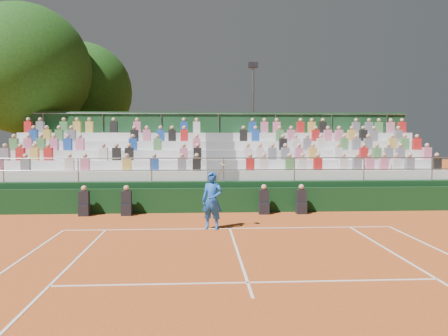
{
  "coord_description": "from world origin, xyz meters",
  "views": [
    {
      "loc": [
        -1.0,
        -14.45,
        3.06
      ],
      "look_at": [
        0.0,
        3.5,
        1.8
      ],
      "focal_mm": 35.0,
      "sensor_mm": 36.0,
      "label": 1
    }
  ],
  "objects": [
    {
      "name": "ground",
      "position": [
        0.0,
        0.0,
        0.0
      ],
      "size": [
        90.0,
        90.0,
        0.0
      ],
      "primitive_type": "plane",
      "color": "#C05320",
      "rests_on": "ground"
    },
    {
      "name": "floodlight_mast",
      "position": [
        2.36,
        13.1,
        4.55
      ],
      "size": [
        0.6,
        0.25,
        7.77
      ],
      "color": "gray",
      "rests_on": "ground"
    },
    {
      "name": "tennis_player",
      "position": [
        -0.59,
        -0.02,
        0.97
      ],
      "size": [
        0.94,
        0.65,
        2.22
      ],
      "color": "blue",
      "rests_on": "ground"
    },
    {
      "name": "courtside_wall",
      "position": [
        0.0,
        3.2,
        0.5
      ],
      "size": [
        20.0,
        0.15,
        1.0
      ],
      "primitive_type": "cube",
      "color": "black",
      "rests_on": "ground"
    },
    {
      "name": "line_officials",
      "position": [
        -1.19,
        2.75,
        0.48
      ],
      "size": [
        8.99,
        0.4,
        1.19
      ],
      "color": "black",
      "rests_on": "ground"
    },
    {
      "name": "tree_east",
      "position": [
        -8.55,
        14.54,
        6.01
      ],
      "size": [
        6.3,
        6.3,
        9.18
      ],
      "color": "#3B2615",
      "rests_on": "ground"
    },
    {
      "name": "grandstand",
      "position": [
        0.02,
        6.44,
        1.09
      ],
      "size": [
        20.0,
        5.2,
        4.4
      ],
      "color": "black",
      "rests_on": "ground"
    },
    {
      "name": "tree_west",
      "position": [
        -10.69,
        10.68,
        6.81
      ],
      "size": [
        7.21,
        7.21,
        10.43
      ],
      "color": "#3B2615",
      "rests_on": "ground"
    }
  ]
}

